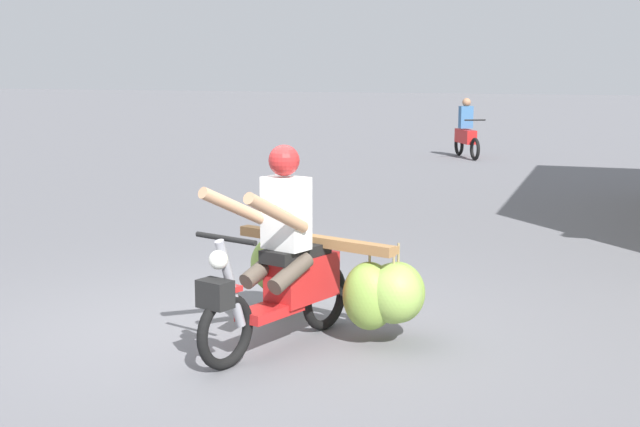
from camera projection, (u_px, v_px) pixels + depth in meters
name	position (u px, v px, depth m)	size (l,w,h in m)	color
ground_plane	(231.00, 329.00, 7.32)	(120.00, 120.00, 0.00)	slate
motorbike_main_loaded	(326.00, 276.00, 6.98)	(1.77, 2.04, 1.58)	black
motorbike_distant_ahead_left	(466.00, 134.00, 20.68)	(0.90, 1.45, 1.40)	black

